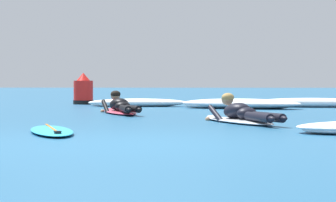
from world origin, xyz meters
name	(u,v)px	position (x,y,z in m)	size (l,w,h in m)	color
ground_plane	(173,108)	(0.00, 10.00, 0.00)	(120.00, 120.00, 0.00)	#235B84
surfer_near	(241,115)	(1.51, 3.79, 0.14)	(1.42, 2.52, 0.53)	silver
surfer_far	(120,107)	(-0.92, 6.75, 0.14)	(1.27, 2.47, 0.55)	#E54C66
drifting_surfboard	(52,131)	(-1.08, 1.41, 0.03)	(1.14, 1.98, 0.16)	#2DB2D1
whitewater_front	(240,104)	(1.74, 9.78, 0.12)	(3.34, 2.10, 0.26)	white
whitewater_mid_left	(138,103)	(-1.03, 10.90, 0.10)	(2.77, 0.93, 0.22)	white
whitewater_mid_right	(312,103)	(3.67, 10.70, 0.12)	(3.22, 0.85, 0.25)	white
channel_marker_buoy	(83,92)	(-2.93, 12.79, 0.38)	(0.62, 0.62, 0.96)	red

